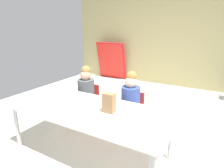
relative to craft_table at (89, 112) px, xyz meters
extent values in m
cube|color=silver|center=(0.15, 0.63, -0.55)|extent=(5.72, 5.58, 0.02)
cube|color=silver|center=(-0.30, 2.88, -0.54)|extent=(0.43, 0.43, 0.00)
cube|color=silver|center=(-0.75, 0.18, -0.54)|extent=(0.43, 0.43, 0.00)
cube|color=tan|center=(0.15, 3.42, 0.81)|extent=(5.72, 0.10, 2.72)
cube|color=white|center=(0.00, 0.00, 0.03)|extent=(1.91, 0.83, 0.04)
cylinder|color=#B2B2B7|center=(-0.88, -0.35, -0.27)|extent=(0.05, 0.05, 0.55)
cylinder|color=#B2B2B7|center=(-0.88, 0.35, -0.27)|extent=(0.05, 0.05, 0.55)
cylinder|color=#B2B2B7|center=(0.88, 0.35, -0.27)|extent=(0.05, 0.05, 0.55)
cube|color=red|center=(-0.53, 0.63, -0.24)|extent=(0.32, 0.30, 0.03)
cube|color=red|center=(-0.53, 0.78, -0.09)|extent=(0.29, 0.02, 0.30)
cylinder|color=#4C5156|center=(-0.53, 0.63, -0.02)|extent=(0.27, 0.27, 0.38)
sphere|color=tan|center=(-0.53, 0.63, 0.24)|extent=(0.17, 0.17, 0.17)
sphere|color=olive|center=(-0.53, 0.65, 0.31)|extent=(0.15, 0.15, 0.15)
cylinder|color=red|center=(-0.67, 0.50, -0.39)|extent=(0.02, 0.02, 0.28)
cylinder|color=red|center=(-0.39, 0.50, -0.39)|extent=(0.02, 0.02, 0.28)
cylinder|color=red|center=(-0.67, 0.76, -0.39)|extent=(0.02, 0.02, 0.28)
cylinder|color=red|center=(-0.39, 0.76, -0.39)|extent=(0.02, 0.02, 0.28)
cube|color=red|center=(0.24, 0.63, -0.24)|extent=(0.32, 0.30, 0.03)
cube|color=red|center=(0.24, 0.78, -0.09)|extent=(0.29, 0.02, 0.30)
cylinder|color=#384C99|center=(0.24, 0.63, -0.02)|extent=(0.27, 0.27, 0.38)
sphere|color=beige|center=(0.24, 0.63, 0.24)|extent=(0.17, 0.17, 0.17)
sphere|color=olive|center=(0.24, 0.65, 0.31)|extent=(0.15, 0.15, 0.15)
cylinder|color=red|center=(0.10, 0.50, -0.39)|extent=(0.02, 0.02, 0.28)
cylinder|color=red|center=(0.38, 0.50, -0.39)|extent=(0.02, 0.02, 0.28)
cylinder|color=red|center=(0.10, 0.76, -0.39)|extent=(0.02, 0.02, 0.28)
cylinder|color=red|center=(0.38, 0.76, -0.39)|extent=(0.02, 0.02, 0.28)
cube|color=red|center=(-1.56, 3.24, -0.01)|extent=(0.90, 0.28, 1.09)
cube|color=red|center=(-1.56, 3.20, -0.01)|extent=(0.83, 0.23, 0.99)
cube|color=#9E754C|center=(0.25, 0.02, 0.15)|extent=(0.13, 0.09, 0.22)
cylinder|color=white|center=(-0.54, -0.10, 0.05)|extent=(0.18, 0.18, 0.01)
cylinder|color=white|center=(-0.33, 0.05, 0.05)|extent=(0.18, 0.18, 0.01)
torus|color=white|center=(-0.54, -0.10, 0.07)|extent=(0.13, 0.13, 0.04)
camera|label=1|loc=(1.22, -1.61, 0.93)|focal=30.26mm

